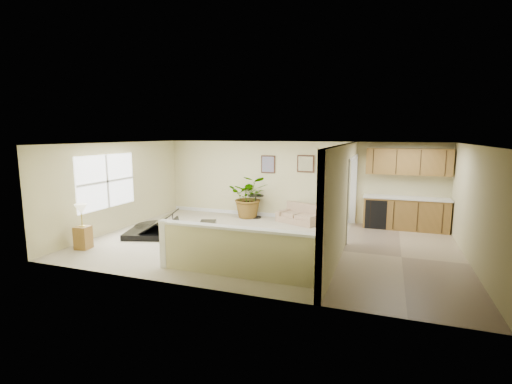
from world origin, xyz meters
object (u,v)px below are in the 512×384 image
(loveseat, at_px, (300,213))
(accent_table, at_px, (256,203))
(palm_plant, at_px, (249,197))
(piano_bench, at_px, (207,233))
(lamp_stand, at_px, (83,230))
(small_plant, at_px, (338,219))
(piano, at_px, (157,213))

(loveseat, bearing_deg, accent_table, -162.09)
(accent_table, bearing_deg, palm_plant, -175.24)
(piano_bench, relative_size, lamp_stand, 0.72)
(accent_table, distance_m, small_plant, 2.71)
(small_plant, bearing_deg, piano, -150.12)
(loveseat, height_order, lamp_stand, lamp_stand)
(loveseat, relative_size, accent_table, 2.13)
(piano_bench, distance_m, lamp_stand, 2.97)
(small_plant, bearing_deg, loveseat, 179.52)
(accent_table, bearing_deg, small_plant, -3.32)
(piano_bench, height_order, small_plant, piano_bench)
(piano_bench, relative_size, loveseat, 0.48)
(piano, distance_m, palm_plant, 3.23)
(loveseat, distance_m, accent_table, 1.53)
(piano, height_order, small_plant, piano)
(accent_table, xyz_separation_m, small_plant, (2.69, -0.16, -0.28))
(piano, bearing_deg, accent_table, 39.00)
(piano_bench, xyz_separation_m, accent_table, (0.20, 3.08, 0.23))
(piano, xyz_separation_m, loveseat, (3.39, 2.64, -0.30))
(palm_plant, bearing_deg, piano, -121.13)
(piano_bench, distance_m, palm_plant, 3.10)
(piano_bench, xyz_separation_m, lamp_stand, (-2.58, -1.45, 0.20))
(piano, distance_m, loveseat, 4.30)
(accent_table, relative_size, lamp_stand, 0.70)
(piano, xyz_separation_m, palm_plant, (1.67, 2.76, 0.11))
(palm_plant, bearing_deg, piano_bench, -89.78)
(accent_table, xyz_separation_m, palm_plant, (-0.21, -0.02, 0.21))
(accent_table, distance_m, lamp_stand, 5.32)
(small_plant, xyz_separation_m, lamp_stand, (-5.47, -4.38, 0.25))
(piano, height_order, accent_table, piano)
(palm_plant, height_order, small_plant, palm_plant)
(loveseat, xyz_separation_m, small_plant, (1.18, -0.01, -0.08))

